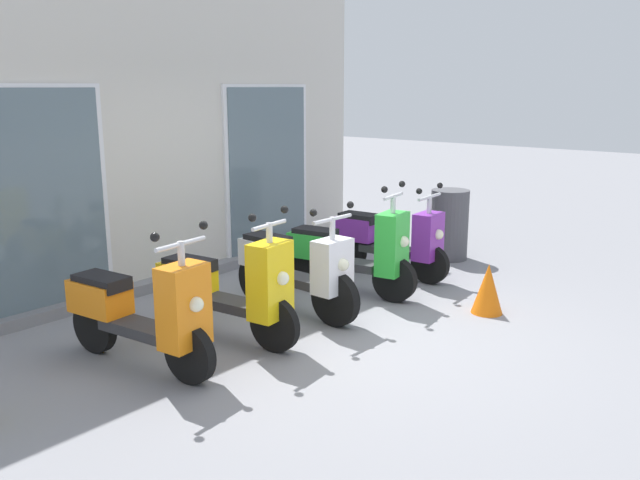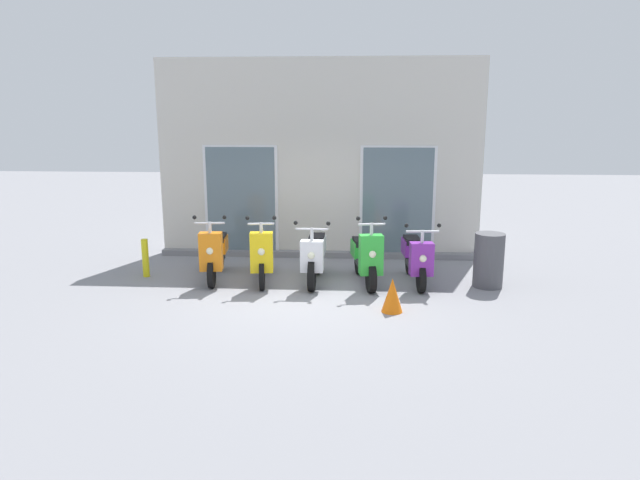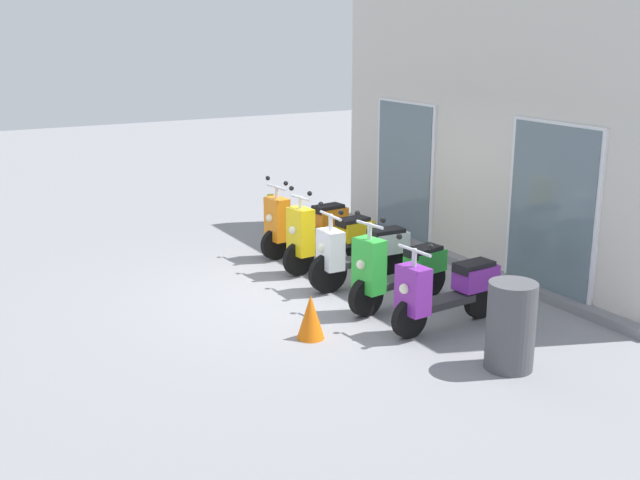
{
  "view_description": "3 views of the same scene",
  "coord_description": "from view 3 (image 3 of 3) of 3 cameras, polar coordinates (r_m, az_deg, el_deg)",
  "views": [
    {
      "loc": [
        -4.75,
        -3.51,
        2.27
      ],
      "look_at": [
        0.32,
        0.69,
        0.74
      ],
      "focal_mm": 37.26,
      "sensor_mm": 36.0,
      "label": 1
    },
    {
      "loc": [
        0.76,
        -8.9,
        2.9
      ],
      "look_at": [
        0.16,
        0.54,
        0.82
      ],
      "focal_mm": 31.99,
      "sensor_mm": 36.0,
      "label": 2
    },
    {
      "loc": [
        8.59,
        -4.7,
        3.43
      ],
      "look_at": [
        -0.48,
        0.44,
        0.58
      ],
      "focal_mm": 43.73,
      "sensor_mm": 36.0,
      "label": 3
    }
  ],
  "objects": [
    {
      "name": "scooter_purple",
      "position": [
        9.23,
        9.21,
        -3.62
      ],
      "size": [
        0.61,
        1.59,
        1.17
      ],
      "color": "black",
      "rests_on": "ground_plane"
    },
    {
      "name": "storefront_facade",
      "position": [
        11.52,
        11.67,
        7.5
      ],
      "size": [
        6.59,
        0.5,
        4.02
      ],
      "color": "beige",
      "rests_on": "ground_plane"
    },
    {
      "name": "trash_bin",
      "position": [
        8.28,
        13.79,
        -6.13
      ],
      "size": [
        0.5,
        0.5,
        0.93
      ],
      "primitive_type": "cylinder",
      "color": "#4C4C51",
      "rests_on": "ground_plane"
    },
    {
      "name": "curb_bollard",
      "position": [
        13.3,
        -3.63,
        1.88
      ],
      "size": [
        0.12,
        0.12,
        0.7
      ],
      "primitive_type": "cylinder",
      "color": "yellow",
      "rests_on": "ground_plane"
    },
    {
      "name": "traffic_cone",
      "position": [
        8.88,
        -0.69,
        -5.63
      ],
      "size": [
        0.32,
        0.32,
        0.52
      ],
      "primitive_type": "cone",
      "color": "orange",
      "rests_on": "ground_plane"
    },
    {
      "name": "scooter_green",
      "position": [
        9.84,
        5.67,
        -2.24
      ],
      "size": [
        0.61,
        1.61,
        1.28
      ],
      "color": "black",
      "rests_on": "ground_plane"
    },
    {
      "name": "ground_plane",
      "position": [
        10.37,
        -0.84,
        -4.01
      ],
      "size": [
        40.0,
        40.0,
        0.0
      ],
      "primitive_type": "plane",
      "color": "gray"
    },
    {
      "name": "scooter_white",
      "position": [
        10.57,
        3.05,
        -0.95
      ],
      "size": [
        0.61,
        1.59,
        1.19
      ],
      "color": "black",
      "rests_on": "ground_plane"
    },
    {
      "name": "scooter_yellow",
      "position": [
        11.31,
        0.56,
        0.29
      ],
      "size": [
        0.55,
        1.61,
        1.26
      ],
      "color": "black",
      "rests_on": "ground_plane"
    },
    {
      "name": "scooter_orange",
      "position": [
        12.1,
        -1.19,
        1.24
      ],
      "size": [
        0.57,
        1.61,
        1.25
      ],
      "color": "black",
      "rests_on": "ground_plane"
    }
  ]
}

